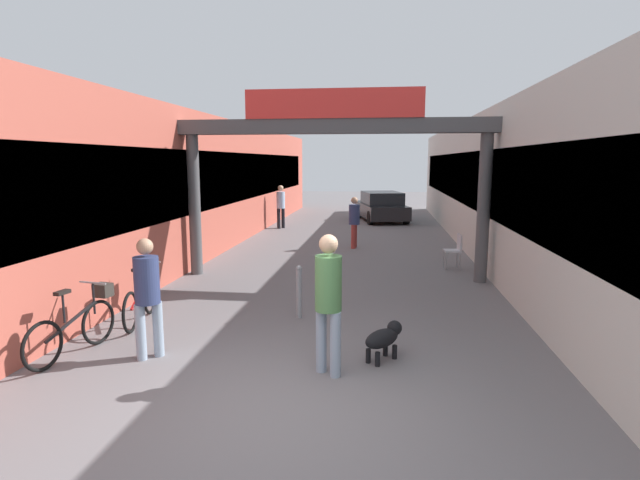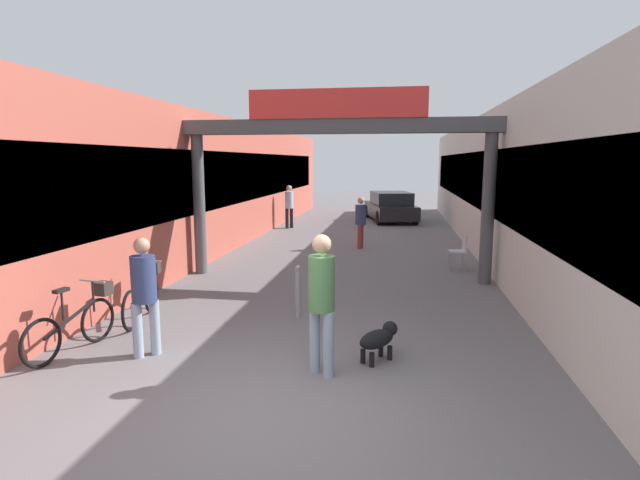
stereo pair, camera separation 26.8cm
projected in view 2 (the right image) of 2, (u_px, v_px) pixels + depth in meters
The scene contains 14 objects.
ground_plane at pixel (268, 407), 5.57m from camera, with size 80.00×80.00×0.00m, color slate.
storefront_left at pixel (204, 183), 16.77m from camera, with size 3.00×26.00×3.99m.
storefront_right at pixel (521, 185), 15.21m from camera, with size 3.00×26.00×3.99m.
arcade_sign_gateway at pixel (337, 147), 11.25m from camera, with size 7.40×0.47×4.29m.
pedestrian_with_dog at pixel (322, 295), 6.28m from camera, with size 0.47×0.47×1.82m.
pedestrian_companion at pixel (144, 289), 6.89m from camera, with size 0.48×0.48×1.69m.
pedestrian_carrying_crate at pixel (361, 219), 15.61m from camera, with size 0.38×0.40×1.61m.
pedestrian_elderly_walking at pixel (289, 204), 20.29m from camera, with size 0.48×0.48×1.75m.
dog_on_leash at pixel (379, 338), 6.82m from camera, with size 0.62×0.68×0.51m.
bicycle_black_nearest at pixel (77, 322), 7.16m from camera, with size 0.48×1.67×0.98m.
bicycle_red_second at pixel (143, 294), 8.62m from camera, with size 0.46×1.68×0.98m.
bollard_post_metal at pixel (298, 291), 8.70m from camera, with size 0.10×0.10×0.93m.
cafe_chair_aluminium_nearer at pixel (461, 249), 12.52m from camera, with size 0.43×0.43×0.89m.
parked_car_black at pixel (391, 207), 22.82m from camera, with size 2.61×4.29×1.33m.
Camera 2 is at (1.39, -5.05, 2.72)m, focal length 28.00 mm.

